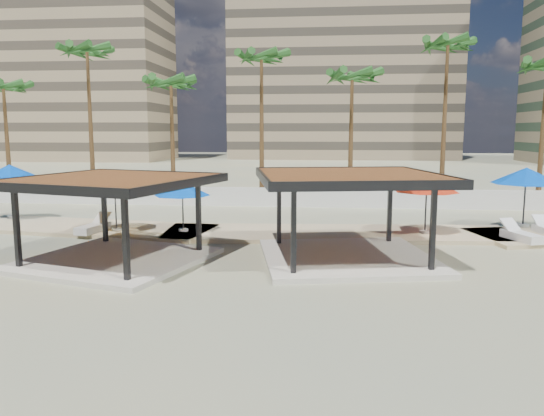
# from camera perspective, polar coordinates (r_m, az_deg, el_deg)

# --- Properties ---
(ground) EXTENTS (200.00, 200.00, 0.00)m
(ground) POSITION_cam_1_polar(r_m,az_deg,el_deg) (17.89, 1.18, -7.20)
(ground) COLOR tan
(ground) RESTS_ON ground
(promenade) EXTENTS (44.45, 7.97, 0.24)m
(promenade) POSITION_cam_1_polar(r_m,az_deg,el_deg) (25.31, 7.12, -2.51)
(promenade) COLOR #C6B284
(promenade) RESTS_ON ground
(boundary_wall) EXTENTS (56.00, 0.30, 1.20)m
(boundary_wall) POSITION_cam_1_polar(r_m,az_deg,el_deg) (33.48, 3.40, 1.12)
(boundary_wall) COLOR silver
(boundary_wall) RESTS_ON ground
(building_west) EXTENTS (34.00, 16.00, 32.40)m
(building_west) POSITION_cam_1_polar(r_m,az_deg,el_deg) (96.17, -21.72, 14.01)
(building_west) COLOR #937F60
(building_west) RESTS_ON ground
(building_mid) EXTENTS (38.00, 16.00, 30.40)m
(building_mid) POSITION_cam_1_polar(r_m,az_deg,el_deg) (95.69, 7.57, 13.94)
(building_mid) COLOR #847259
(building_mid) RESTS_ON ground
(pavilion_central) EXTENTS (7.53, 7.53, 3.26)m
(pavilion_central) POSITION_cam_1_polar(r_m,az_deg,el_deg) (19.76, 8.17, -0.03)
(pavilion_central) COLOR beige
(pavilion_central) RESTS_ON ground
(pavilion_west) EXTENTS (7.69, 7.69, 3.15)m
(pavilion_west) POSITION_cam_1_polar(r_m,az_deg,el_deg) (20.02, -16.73, -0.38)
(pavilion_west) COLOR beige
(pavilion_west) RESTS_ON ground
(umbrella_a) EXTENTS (3.68, 3.68, 2.84)m
(umbrella_a) POSITION_cam_1_polar(r_m,az_deg,el_deg) (31.26, -26.39, 3.48)
(umbrella_a) COLOR beige
(umbrella_a) RESTS_ON promenade
(umbrella_b) EXTENTS (2.93, 2.93, 2.33)m
(umbrella_b) POSITION_cam_1_polar(r_m,az_deg,el_deg) (25.46, -16.56, 2.11)
(umbrella_b) COLOR beige
(umbrella_b) RESTS_ON promenade
(umbrella_c) EXTENTS (3.85, 3.85, 2.60)m
(umbrella_c) POSITION_cam_1_polar(r_m,az_deg,el_deg) (24.76, 16.32, 2.48)
(umbrella_c) COLOR beige
(umbrella_c) RESTS_ON promenade
(umbrella_d) EXTENTS (4.20, 4.20, 2.87)m
(umbrella_d) POSITION_cam_1_polar(r_m,az_deg,el_deg) (28.14, 25.67, 3.14)
(umbrella_d) COLOR beige
(umbrella_d) RESTS_ON promenade
(umbrella_f) EXTENTS (2.91, 2.91, 2.29)m
(umbrella_f) POSITION_cam_1_polar(r_m,az_deg,el_deg) (24.60, -9.62, 2.04)
(umbrella_f) COLOR beige
(umbrella_f) RESTS_ON promenade
(lounger_a) EXTENTS (1.01, 2.16, 0.78)m
(lounger_a) POSITION_cam_1_polar(r_m,az_deg,el_deg) (25.74, -18.65, -2.00)
(lounger_a) COLOR silver
(lounger_a) RESTS_ON promenade
(lounger_c) EXTENTS (1.35, 2.22, 0.80)m
(lounger_c) POSITION_cam_1_polar(r_m,az_deg,el_deg) (24.88, 25.21, -2.70)
(lounger_c) COLOR silver
(lounger_c) RESTS_ON promenade
(palm_a) EXTENTS (3.00, 3.00, 8.64)m
(palm_a) POSITION_cam_1_polar(r_m,az_deg,el_deg) (42.04, -26.92, 11.16)
(palm_a) COLOR brown
(palm_a) RESTS_ON ground
(palm_b) EXTENTS (3.00, 3.00, 11.02)m
(palm_b) POSITION_cam_1_polar(r_m,az_deg,el_deg) (39.76, -19.26, 15.03)
(palm_b) COLOR brown
(palm_b) RESTS_ON ground
(palm_c) EXTENTS (3.00, 3.00, 8.76)m
(palm_c) POSITION_cam_1_polar(r_m,az_deg,el_deg) (36.89, -10.81, 12.59)
(palm_c) COLOR brown
(palm_c) RESTS_ON ground
(palm_d) EXTENTS (3.00, 3.00, 10.46)m
(palm_d) POSITION_cam_1_polar(r_m,az_deg,el_deg) (36.62, -1.14, 15.28)
(palm_d) COLOR brown
(palm_d) RESTS_ON ground
(palm_e) EXTENTS (3.00, 3.00, 9.10)m
(palm_e) POSITION_cam_1_polar(r_m,az_deg,el_deg) (35.76, 8.62, 13.30)
(palm_e) COLOR brown
(palm_e) RESTS_ON ground
(palm_f) EXTENTS (3.00, 3.00, 11.01)m
(palm_f) POSITION_cam_1_polar(r_m,az_deg,el_deg) (36.92, 18.36, 15.62)
(palm_f) COLOR brown
(palm_f) RESTS_ON ground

